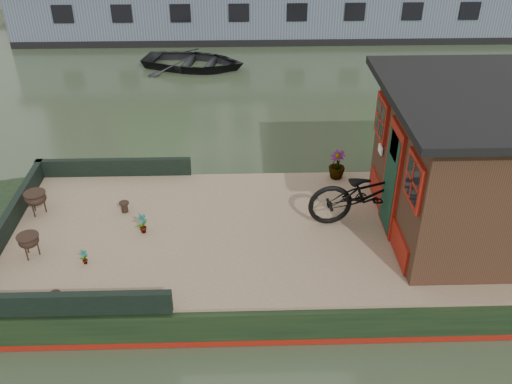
{
  "coord_description": "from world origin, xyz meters",
  "views": [
    {
      "loc": [
        -2.01,
        -7.85,
        6.29
      ],
      "look_at": [
        -1.76,
        0.5,
        1.09
      ],
      "focal_mm": 40.0,
      "sensor_mm": 36.0,
      "label": 1
    }
  ],
  "objects_px": {
    "bicycle": "(373,192)",
    "brazier_rear": "(37,203)",
    "brazier_front": "(30,246)",
    "potted_plant_a": "(142,224)",
    "cabin": "(504,163)",
    "dinghy": "(194,58)"
  },
  "relations": [
    {
      "from": "bicycle",
      "to": "brazier_rear",
      "type": "relative_size",
      "value": 5.13
    },
    {
      "from": "bicycle",
      "to": "brazier_front",
      "type": "xyz_separation_m",
      "value": [
        -5.55,
        -0.83,
        -0.38
      ]
    },
    {
      "from": "potted_plant_a",
      "to": "brazier_front",
      "type": "distance_m",
      "value": 1.78
    },
    {
      "from": "cabin",
      "to": "brazier_front",
      "type": "xyz_separation_m",
      "value": [
        -7.54,
        -0.6,
        -1.03
      ]
    },
    {
      "from": "potted_plant_a",
      "to": "brazier_rear",
      "type": "height_order",
      "value": "brazier_rear"
    },
    {
      "from": "brazier_front",
      "to": "brazier_rear",
      "type": "height_order",
      "value": "brazier_rear"
    },
    {
      "from": "brazier_rear",
      "to": "dinghy",
      "type": "relative_size",
      "value": 0.13
    },
    {
      "from": "brazier_front",
      "to": "potted_plant_a",
      "type": "bearing_deg",
      "value": 18.9
    },
    {
      "from": "cabin",
      "to": "potted_plant_a",
      "type": "bearing_deg",
      "value": -179.71
    },
    {
      "from": "cabin",
      "to": "bicycle",
      "type": "xyz_separation_m",
      "value": [
        -1.99,
        0.23,
        -0.65
      ]
    },
    {
      "from": "cabin",
      "to": "potted_plant_a",
      "type": "xyz_separation_m",
      "value": [
        -5.86,
        -0.03,
        -1.05
      ]
    },
    {
      "from": "brazier_front",
      "to": "brazier_rear",
      "type": "xyz_separation_m",
      "value": [
        -0.25,
        1.22,
        0.02
      ]
    },
    {
      "from": "bicycle",
      "to": "dinghy",
      "type": "bearing_deg",
      "value": 15.93
    },
    {
      "from": "potted_plant_a",
      "to": "dinghy",
      "type": "bearing_deg",
      "value": 88.86
    },
    {
      "from": "cabin",
      "to": "brazier_rear",
      "type": "xyz_separation_m",
      "value": [
        -7.79,
        0.61,
        -1.01
      ]
    },
    {
      "from": "cabin",
      "to": "bicycle",
      "type": "relative_size",
      "value": 1.82
    },
    {
      "from": "potted_plant_a",
      "to": "brazier_front",
      "type": "height_order",
      "value": "brazier_front"
    },
    {
      "from": "potted_plant_a",
      "to": "bicycle",
      "type": "bearing_deg",
      "value": 3.82
    },
    {
      "from": "bicycle",
      "to": "brazier_rear",
      "type": "distance_m",
      "value": 5.82
    },
    {
      "from": "potted_plant_a",
      "to": "brazier_rear",
      "type": "bearing_deg",
      "value": 161.64
    },
    {
      "from": "bicycle",
      "to": "brazier_front",
      "type": "bearing_deg",
      "value": 93.62
    },
    {
      "from": "cabin",
      "to": "potted_plant_a",
      "type": "distance_m",
      "value": 5.95
    }
  ]
}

